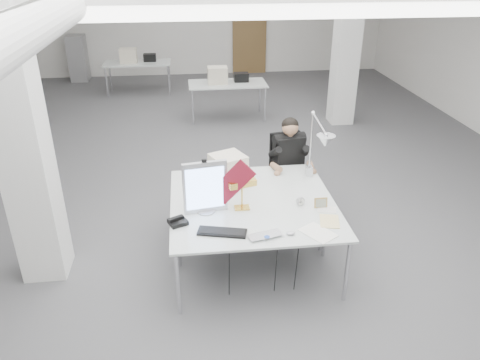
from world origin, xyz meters
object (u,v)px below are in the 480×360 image
Objects in this scene: monitor at (205,187)px; seated_person at (289,150)px; desk_main at (259,224)px; architect_lamp at (317,147)px; beige_monitor at (228,169)px; office_chair at (287,178)px; desk_phone at (178,222)px; laptop at (267,238)px; bankers_lamp at (242,193)px.

seated_person is at bearing 37.34° from monitor.
architect_lamp is at bearing 44.70° from desk_main.
beige_monitor is at bearing 56.81° from monitor.
desk_phone is (-1.45, -1.46, 0.31)m from office_chair.
desk_phone is at bearing -146.17° from seated_person.
seated_person is 0.96× the size of architect_lamp.
seated_person is at bearing 57.77° from laptop.
beige_monitor is at bearing -158.49° from seated_person.
desk_phone is at bearing -142.83° from architect_lamp.
architect_lamp is (1.30, 0.48, 0.19)m from monitor.
beige_monitor is 1.06m from architect_lamp.
laptop is at bearing -47.73° from desk_phone.
monitor is (-1.15, -1.19, 0.14)m from seated_person.
laptop is at bearing -118.36° from office_chair.
office_chair is 2.56× the size of beige_monitor.
beige_monitor is (-0.85, -0.58, 0.46)m from office_chair.
seated_person is at bearing 115.74° from architect_lamp.
desk_phone is (-0.85, 0.39, 0.01)m from laptop.
office_chair is at bearing 21.92° from desk_phone.
architect_lamp reaches higher than bankers_lamp.
bankers_lamp reaches higher than beige_monitor.
desk_phone is (-1.45, -1.41, -0.12)m from seated_person.
desk_phone is 1.80m from architect_lamp.
seated_person reaches higher than monitor.
bankers_lamp is (-0.17, 0.62, 0.18)m from laptop.
beige_monitor reaches higher than laptop.
architect_lamp reaches higher than office_chair.
bankers_lamp is at bearing 113.18° from desk_main.
desk_phone is at bearing 174.53° from desk_main.
desk_main is 1.92× the size of office_chair.
monitor is 3.26× the size of desk_phone.
desk_main is 3.13× the size of monitor.
beige_monitor is (0.60, 0.88, 0.15)m from desk_phone.
architect_lamp reaches higher than beige_monitor.
seated_person is at bearing 8.17° from beige_monitor.
beige_monitor reaches higher than desk_phone.
architect_lamp is (0.15, -0.72, 0.34)m from seated_person.
architect_lamp is (0.15, -0.77, 0.77)m from office_chair.
office_chair is 1.79m from monitor.
desk_main is at bearing -82.84° from bankers_lamp.
bankers_lamp is at bearing -139.71° from architect_lamp.
seated_person is 1.66m from monitor.
office_chair is 2.08m from desk_phone.
architect_lamp is at bearing -88.43° from seated_person.
laptop reaches higher than desk_main.
monitor is 0.86m from laptop.
bankers_lamp is (-0.76, -1.23, 0.48)m from office_chair.
bankers_lamp is at bearing 91.15° from laptop.
bankers_lamp reaches higher than laptop.
office_chair reaches higher than desk_phone.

